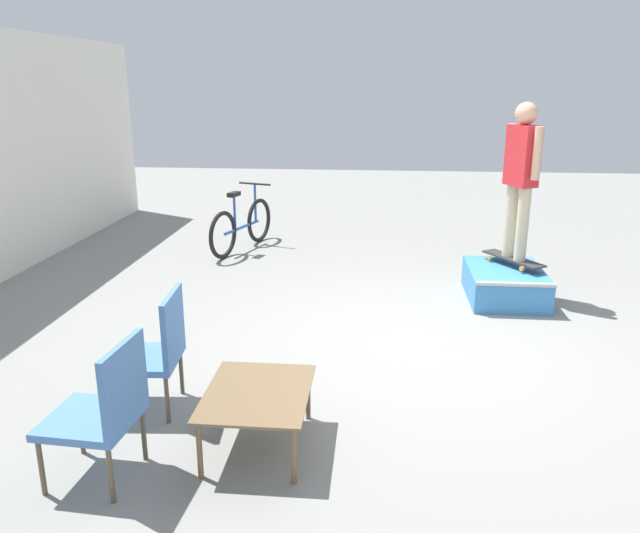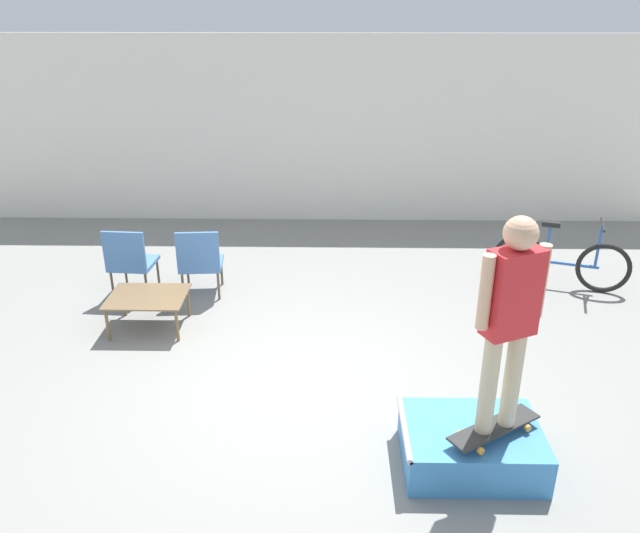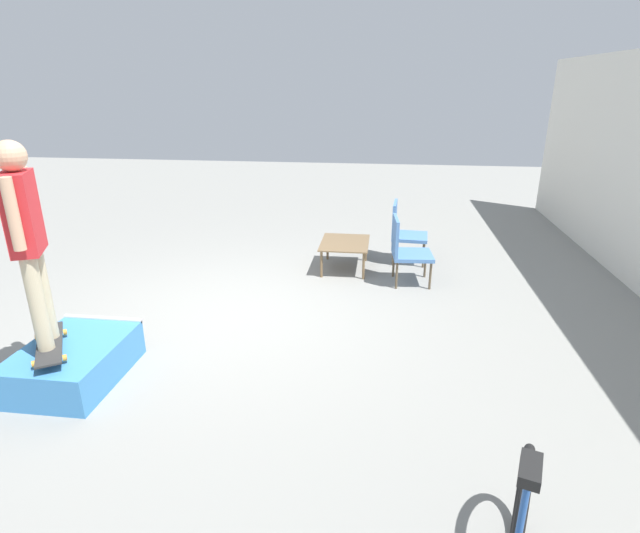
% 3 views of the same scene
% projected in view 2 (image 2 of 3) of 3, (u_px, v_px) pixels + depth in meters
% --- Properties ---
extents(ground_plane, '(24.00, 24.00, 0.00)m').
position_uv_depth(ground_plane, '(296.00, 386.00, 6.11)').
color(ground_plane, gray).
extents(house_wall_back, '(12.00, 0.06, 3.00)m').
position_uv_depth(house_wall_back, '(311.00, 131.00, 10.10)').
color(house_wall_back, white).
rests_on(house_wall_back, ground_plane).
extents(skate_ramp_box, '(1.12, 0.82, 0.37)m').
position_uv_depth(skate_ramp_box, '(471.00, 445.00, 5.04)').
color(skate_ramp_box, '#3D84C6').
rests_on(skate_ramp_box, ground_plane).
extents(skateboard_on_ramp, '(0.80, 0.61, 0.07)m').
position_uv_depth(skateboard_on_ramp, '(494.00, 428.00, 4.85)').
color(skateboard_on_ramp, '#2D2D2D').
rests_on(skateboard_on_ramp, skate_ramp_box).
extents(person_skater, '(0.53, 0.34, 1.72)m').
position_uv_depth(person_skater, '(510.00, 310.00, 4.44)').
color(person_skater, '#C6B793').
rests_on(person_skater, skateboard_on_ramp).
extents(coffee_table, '(0.87, 0.69, 0.41)m').
position_uv_depth(coffee_table, '(148.00, 299.00, 7.05)').
color(coffee_table, brown).
rests_on(coffee_table, ground_plane).
extents(patio_chair_left, '(0.56, 0.56, 0.91)m').
position_uv_depth(patio_chair_left, '(130.00, 259.00, 7.78)').
color(patio_chair_left, brown).
rests_on(patio_chair_left, ground_plane).
extents(patio_chair_right, '(0.56, 0.56, 0.91)m').
position_uv_depth(patio_chair_right, '(200.00, 260.00, 7.76)').
color(patio_chair_right, brown).
rests_on(patio_chair_right, ground_plane).
extents(bicycle, '(1.64, 0.67, 0.93)m').
position_uv_depth(bicycle, '(561.00, 261.00, 8.07)').
color(bicycle, black).
rests_on(bicycle, ground_plane).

